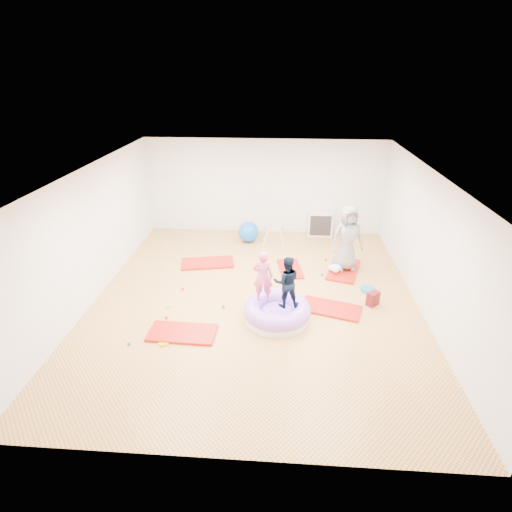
{
  "coord_description": "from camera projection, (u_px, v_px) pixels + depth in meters",
  "views": [
    {
      "loc": [
        0.55,
        -7.53,
        4.66
      ],
      "look_at": [
        0.0,
        0.3,
        0.9
      ],
      "focal_mm": 28.0,
      "sensor_mm": 36.0,
      "label": 1
    }
  ],
  "objects": [
    {
      "name": "yellow_toy",
      "position": [
        164.0,
        343.0,
        7.38
      ],
      "size": [
        0.2,
        0.2,
        0.03
      ],
      "primitive_type": "cylinder",
      "color": "#DEA900",
      "rests_on": "ground"
    },
    {
      "name": "exercise_ball_orange",
      "position": [
        247.0,
        233.0,
        11.72
      ],
      "size": [
        0.43,
        0.43,
        0.43
      ],
      "primitive_type": "sphere",
      "color": "orange",
      "rests_on": "ground"
    },
    {
      "name": "adult_caregiver",
      "position": [
        347.0,
        238.0,
        9.67
      ],
      "size": [
        0.89,
        0.69,
        1.63
      ],
      "primitive_type": "imported",
      "rotation": [
        0.0,
        0.0,
        0.23
      ],
      "color": "gray",
      "rests_on": "gym_mat_rear_right"
    },
    {
      "name": "infant",
      "position": [
        335.0,
        268.0,
        9.79
      ],
      "size": [
        0.33,
        0.34,
        0.2
      ],
      "color": "#B2DCFA",
      "rests_on": "gym_mat_rear_right"
    },
    {
      "name": "child_pink",
      "position": [
        263.0,
        274.0,
        7.85
      ],
      "size": [
        0.4,
        0.27,
        1.1
      ],
      "primitive_type": "imported",
      "rotation": [
        0.0,
        0.0,
        3.13
      ],
      "color": "#DC5082",
      "rests_on": "inflatable_cushion"
    },
    {
      "name": "infant_play_gym",
      "position": [
        274.0,
        233.0,
        11.39
      ],
      "size": [
        0.63,
        0.6,
        0.48
      ],
      "rotation": [
        0.0,
        0.0,
        0.25
      ],
      "color": "silver",
      "rests_on": "ground"
    },
    {
      "name": "gym_mat_rear_right",
      "position": [
        344.0,
        270.0,
        10.0
      ],
      "size": [
        1.01,
        1.46,
        0.06
      ],
      "primitive_type": "cube",
      "rotation": [
        0.0,
        0.0,
        1.28
      ],
      "color": "red",
      "rests_on": "ground"
    },
    {
      "name": "backpack",
      "position": [
        373.0,
        299.0,
        8.52
      ],
      "size": [
        0.31,
        0.3,
        0.31
      ],
      "primitive_type": "cube",
      "rotation": [
        0.0,
        0.0,
        0.72
      ],
      "color": "maroon",
      "rests_on": "ground"
    },
    {
      "name": "gym_mat_right",
      "position": [
        331.0,
        308.0,
        8.41
      ],
      "size": [
        1.36,
        0.96,
        0.05
      ],
      "primitive_type": "cube",
      "rotation": [
        0.0,
        0.0,
        -0.3
      ],
      "color": "red",
      "rests_on": "ground"
    },
    {
      "name": "gym_mat_center_back",
      "position": [
        290.0,
        269.0,
        10.06
      ],
      "size": [
        0.7,
        1.14,
        0.04
      ],
      "primitive_type": "cube",
      "rotation": [
        0.0,
        0.0,
        1.73
      ],
      "color": "red",
      "rests_on": "ground"
    },
    {
      "name": "gym_mat_front_left",
      "position": [
        182.0,
        333.0,
        7.64
      ],
      "size": [
        1.31,
        0.69,
        0.05
      ],
      "primitive_type": "cube",
      "rotation": [
        0.0,
        0.0,
        -0.04
      ],
      "color": "red",
      "rests_on": "ground"
    },
    {
      "name": "child_navy",
      "position": [
        287.0,
        280.0,
        7.68
      ],
      "size": [
        0.56,
        0.46,
        1.06
      ],
      "primitive_type": "imported",
      "rotation": [
        0.0,
        0.0,
        3.25
      ],
      "color": "black",
      "rests_on": "inflatable_cushion"
    },
    {
      "name": "room",
      "position": [
        255.0,
        240.0,
        8.21
      ],
      "size": [
        7.01,
        8.01,
        2.81
      ],
      "color": "tan",
      "rests_on": "ground"
    },
    {
      "name": "gym_mat_mid_left",
      "position": [
        207.0,
        263.0,
        10.34
      ],
      "size": [
        1.44,
        0.91,
        0.06
      ],
      "primitive_type": "cube",
      "rotation": [
        0.0,
        0.0,
        0.19
      ],
      "color": "red",
      "rests_on": "ground"
    },
    {
      "name": "cube_shelf",
      "position": [
        320.0,
        224.0,
        11.97
      ],
      "size": [
        0.72,
        0.36,
        0.72
      ],
      "color": "silver",
      "rests_on": "ground"
    },
    {
      "name": "inflatable_cushion",
      "position": [
        277.0,
        312.0,
        8.05
      ],
      "size": [
        1.36,
        1.36,
        0.43
      ],
      "rotation": [
        0.0,
        0.0,
        -0.07
      ],
      "color": "white",
      "rests_on": "ground"
    },
    {
      "name": "balance_disc",
      "position": [
        368.0,
        289.0,
        9.1
      ],
      "size": [
        0.34,
        0.34,
        0.08
      ],
      "primitive_type": "cylinder",
      "color": "teal",
      "rests_on": "ground"
    },
    {
      "name": "ball_pit_balls",
      "position": [
        225.0,
        292.0,
        9.02
      ],
      "size": [
        3.99,
        3.9,
        0.06
      ],
      "color": "#187A1D",
      "rests_on": "ground"
    },
    {
      "name": "exercise_ball_blue",
      "position": [
        248.0,
        232.0,
        11.55
      ],
      "size": [
        0.6,
        0.6,
        0.6
      ],
      "primitive_type": "sphere",
      "color": "blue",
      "rests_on": "ground"
    }
  ]
}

